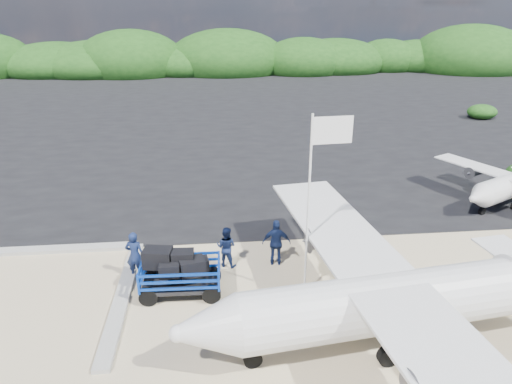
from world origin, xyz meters
The scene contains 11 objects.
ground centered at (0.00, 0.00, 0.00)m, with size 160.00×160.00×0.00m, color beige.
asphalt_apron centered at (0.00, 30.00, 0.00)m, with size 90.00×50.00×0.04m, color #B2B2B2, non-canonical shape.
vegetation_band centered at (0.00, 55.00, 0.00)m, with size 124.00×8.00×4.40m, color #B2B2B2, non-canonical shape.
baggage_cart centered at (-2.49, 1.55, 0.00)m, with size 2.92×1.67×1.46m, color #0B3AB1, non-canonical shape.
flagpole centered at (1.69, 0.99, 0.00)m, with size 1.27×0.53×6.35m, color white, non-canonical shape.
signboard centered at (4.71, 0.21, 0.00)m, with size 1.61×0.15×1.33m, color #4E3116, non-canonical shape.
crew_a centered at (-4.19, 2.76, 0.92)m, with size 0.67×0.44×1.83m, color #132049.
crew_b centered at (-0.88, 3.24, 0.81)m, with size 0.78×0.61×1.61m, color #132049.
crew_c centered at (1.02, 3.16, 0.93)m, with size 1.08×0.45×1.85m, color #132049.
aircraft_large centered at (15.10, 25.81, 0.00)m, with size 15.00×15.00×4.50m, color #B2B2B2, non-canonical shape.
aircraft_small centered at (-9.18, 31.24, 0.00)m, with size 6.56×6.56×2.36m, color #B2B2B2, non-canonical shape.
Camera 1 is at (-1.23, -11.87, 9.33)m, focal length 32.00 mm.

